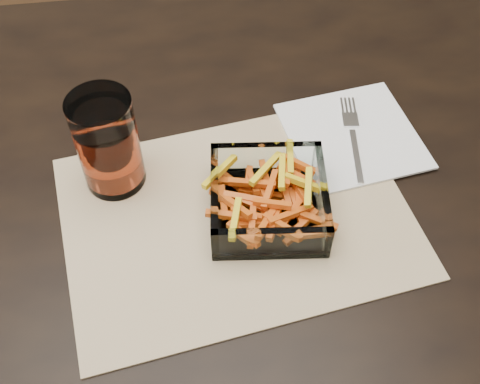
# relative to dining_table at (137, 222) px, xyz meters

# --- Properties ---
(dining_table) EXTENTS (1.60, 0.90, 0.75)m
(dining_table) POSITION_rel_dining_table_xyz_m (0.00, 0.00, 0.00)
(dining_table) COLOR black
(dining_table) RESTS_ON ground
(placemat) EXTENTS (0.49, 0.39, 0.00)m
(placemat) POSITION_rel_dining_table_xyz_m (0.14, -0.07, 0.09)
(placemat) COLOR tan
(placemat) RESTS_ON dining_table
(glass_bowl) EXTENTS (0.16, 0.16, 0.06)m
(glass_bowl) POSITION_rel_dining_table_xyz_m (0.18, -0.07, 0.11)
(glass_bowl) COLOR white
(glass_bowl) RESTS_ON placemat
(tumbler) EXTENTS (0.08, 0.08, 0.14)m
(tumbler) POSITION_rel_dining_table_xyz_m (-0.02, 0.01, 0.16)
(tumbler) COLOR white
(tumbler) RESTS_ON placemat
(napkin) EXTENTS (0.21, 0.21, 0.00)m
(napkin) POSITION_rel_dining_table_xyz_m (0.33, 0.05, 0.09)
(napkin) COLOR white
(napkin) RESTS_ON placemat
(fork) EXTENTS (0.04, 0.17, 0.00)m
(fork) POSITION_rel_dining_table_xyz_m (0.33, 0.04, 0.10)
(fork) COLOR silver
(fork) RESTS_ON napkin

